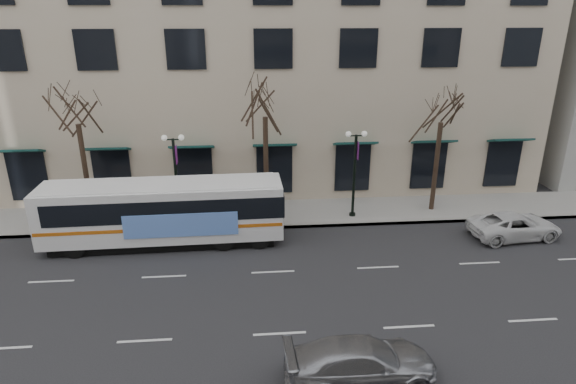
{
  "coord_description": "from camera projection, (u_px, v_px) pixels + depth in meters",
  "views": [
    {
      "loc": [
        -0.96,
        -17.35,
        11.4
      ],
      "look_at": [
        0.7,
        2.22,
        4.0
      ],
      "focal_mm": 30.0,
      "sensor_mm": 36.0,
      "label": 1
    }
  ],
  "objects": [
    {
      "name": "ground",
      "position": [
        276.0,
        300.0,
        20.27
      ],
      "size": [
        160.0,
        160.0,
        0.0
      ],
      "primitive_type": "plane",
      "color": "black",
      "rests_on": "ground"
    },
    {
      "name": "sidewalk_far",
      "position": [
        349.0,
        211.0,
        29.03
      ],
      "size": [
        80.0,
        4.0,
        0.15
      ],
      "primitive_type": "cube",
      "color": "gray",
      "rests_on": "ground"
    },
    {
      "name": "building_hotel",
      "position": [
        230.0,
        2.0,
        35.47
      ],
      "size": [
        40.0,
        20.0,
        24.0
      ],
      "primitive_type": "cube",
      "color": "#C0AF93",
      "rests_on": "ground"
    },
    {
      "name": "tree_far_left",
      "position": [
        75.0,
        106.0,
        25.33
      ],
      "size": [
        3.6,
        3.6,
        8.34
      ],
      "color": "black",
      "rests_on": "ground"
    },
    {
      "name": "tree_far_mid",
      "position": [
        265.0,
        100.0,
        26.05
      ],
      "size": [
        3.6,
        3.6,
        8.55
      ],
      "color": "black",
      "rests_on": "ground"
    },
    {
      "name": "tree_far_right",
      "position": [
        443.0,
        106.0,
        27.0
      ],
      "size": [
        3.6,
        3.6,
        8.06
      ],
      "color": "black",
      "rests_on": "ground"
    },
    {
      "name": "lamp_post_left",
      "position": [
        176.0,
        175.0,
        26.49
      ],
      "size": [
        1.22,
        0.45,
        5.21
      ],
      "color": "black",
      "rests_on": "ground"
    },
    {
      "name": "lamp_post_right",
      "position": [
        355.0,
        170.0,
        27.28
      ],
      "size": [
        1.22,
        0.45,
        5.21
      ],
      "color": "black",
      "rests_on": "ground"
    },
    {
      "name": "city_bus",
      "position": [
        165.0,
        211.0,
        24.62
      ],
      "size": [
        12.26,
        2.94,
        3.31
      ],
      "rotation": [
        0.0,
        0.0,
        0.02
      ],
      "color": "white",
      "rests_on": "ground"
    },
    {
      "name": "silver_car",
      "position": [
        361.0,
        362.0,
        15.59
      ],
      "size": [
        5.08,
        2.23,
        1.45
      ],
      "primitive_type": "imported",
      "rotation": [
        0.0,
        0.0,
        1.61
      ],
      "color": "#9B9CA2",
      "rests_on": "ground"
    },
    {
      "name": "white_pickup",
      "position": [
        515.0,
        226.0,
        25.67
      ],
      "size": [
        5.02,
        2.67,
        1.34
      ],
      "primitive_type": "imported",
      "rotation": [
        0.0,
        0.0,
        1.66
      ],
      "color": "silver",
      "rests_on": "ground"
    }
  ]
}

